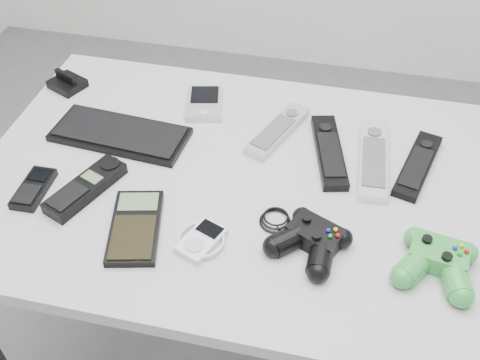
% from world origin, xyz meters
% --- Properties ---
extents(desk, '(1.15, 0.74, 0.77)m').
position_xyz_m(desk, '(0.01, 0.04, 0.70)').
color(desk, '#ACABAE').
rests_on(desk, floor).
extents(pda_keyboard, '(0.31, 0.15, 0.02)m').
position_xyz_m(pda_keyboard, '(-0.31, 0.11, 0.78)').
color(pda_keyboard, black).
rests_on(pda_keyboard, desk).
extents(dock_bracket, '(0.10, 0.09, 0.04)m').
position_xyz_m(dock_bracket, '(-0.51, 0.26, 0.79)').
color(dock_bracket, black).
rests_on(dock_bracket, desk).
extents(pda, '(0.11, 0.14, 0.02)m').
position_xyz_m(pda, '(-0.16, 0.26, 0.78)').
color(pda, '#B4B4BB').
rests_on(pda, desk).
extents(remote_silver_a, '(0.12, 0.21, 0.02)m').
position_xyz_m(remote_silver_a, '(0.03, 0.20, 0.78)').
color(remote_silver_a, '#B4B4BB').
rests_on(remote_silver_a, desk).
extents(remote_black_a, '(0.10, 0.23, 0.02)m').
position_xyz_m(remote_black_a, '(0.15, 0.15, 0.78)').
color(remote_black_a, black).
rests_on(remote_black_a, desk).
extents(remote_black_b, '(0.11, 0.22, 0.02)m').
position_xyz_m(remote_black_b, '(0.33, 0.15, 0.78)').
color(remote_black_b, black).
rests_on(remote_black_b, desk).
extents(remote_silver_b, '(0.07, 0.25, 0.02)m').
position_xyz_m(remote_silver_b, '(0.24, 0.15, 0.78)').
color(remote_silver_b, silver).
rests_on(remote_silver_b, desk).
extents(mobile_phone, '(0.05, 0.11, 0.02)m').
position_xyz_m(mobile_phone, '(-0.41, -0.09, 0.78)').
color(mobile_phone, black).
rests_on(mobile_phone, desk).
extents(cordless_handset, '(0.12, 0.19, 0.03)m').
position_xyz_m(cordless_handset, '(-0.31, -0.07, 0.78)').
color(cordless_handset, black).
rests_on(cordless_handset, desk).
extents(calculator, '(0.13, 0.19, 0.02)m').
position_xyz_m(calculator, '(-0.18, -0.14, 0.78)').
color(calculator, black).
rests_on(calculator, desk).
extents(mp3_player, '(0.12, 0.12, 0.02)m').
position_xyz_m(mp3_player, '(-0.05, -0.15, 0.78)').
color(mp3_player, silver).
rests_on(mp3_player, desk).
extents(controller_black, '(0.26, 0.22, 0.05)m').
position_xyz_m(controller_black, '(0.14, -0.11, 0.79)').
color(controller_black, black).
rests_on(controller_black, desk).
extents(controller_green, '(0.16, 0.17, 0.05)m').
position_xyz_m(controller_green, '(0.36, -0.11, 0.79)').
color(controller_green, '#227F22').
rests_on(controller_green, desk).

